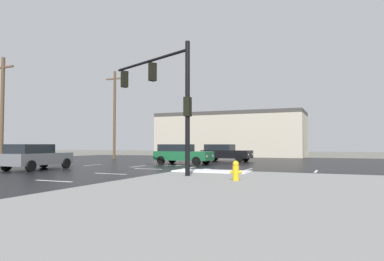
% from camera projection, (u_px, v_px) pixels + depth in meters
% --- Properties ---
extents(ground_plane, '(120.00, 120.00, 0.00)m').
position_uv_depth(ground_plane, '(163.00, 167.00, 24.04)').
color(ground_plane, slate).
extents(road_asphalt, '(44.00, 44.00, 0.02)m').
position_uv_depth(road_asphalt, '(163.00, 167.00, 24.04)').
color(road_asphalt, black).
rests_on(road_asphalt, ground_plane).
extents(sidewalk_corner, '(18.00, 18.00, 0.14)m').
position_uv_depth(sidewalk_corner, '(374.00, 208.00, 8.33)').
color(sidewalk_corner, gray).
rests_on(sidewalk_corner, ground_plane).
extents(snow_strip_curbside, '(4.00, 1.60, 0.06)m').
position_uv_depth(snow_strip_curbside, '(212.00, 171.00, 18.42)').
color(snow_strip_curbside, white).
rests_on(snow_strip_curbside, sidewalk_corner).
extents(lane_markings, '(36.15, 36.15, 0.01)m').
position_uv_depth(lane_markings, '(170.00, 169.00, 22.31)').
color(lane_markings, silver).
rests_on(lane_markings, road_asphalt).
extents(traffic_signal_mast, '(5.76, 2.80, 6.28)m').
position_uv_depth(traffic_signal_mast, '(165.00, 89.00, 17.44)').
color(traffic_signal_mast, black).
rests_on(traffic_signal_mast, sidewalk_corner).
extents(fire_hydrant, '(0.48, 0.26, 0.79)m').
position_uv_depth(fire_hydrant, '(236.00, 171.00, 13.89)').
color(fire_hydrant, gold).
rests_on(fire_hydrant, sidewalk_corner).
extents(strip_building_background, '(19.37, 8.00, 5.83)m').
position_uv_depth(strip_building_background, '(231.00, 135.00, 47.21)').
color(strip_building_background, '#BCB29E').
rests_on(strip_building_background, ground_plane).
extents(sedan_green, '(4.61, 2.21, 1.58)m').
position_uv_depth(sedan_green, '(182.00, 154.00, 27.43)').
color(sedan_green, '#195933').
rests_on(sedan_green, road_asphalt).
extents(sedan_grey, '(2.30, 4.64, 1.58)m').
position_uv_depth(sedan_grey, '(36.00, 156.00, 21.46)').
color(sedan_grey, slate).
rests_on(sedan_grey, road_asphalt).
extents(sedan_black, '(4.63, 2.26, 1.58)m').
position_uv_depth(sedan_black, '(225.00, 152.00, 31.92)').
color(sedan_black, black).
rests_on(sedan_black, road_asphalt).
extents(utility_pole_mid, '(2.20, 0.28, 8.52)m').
position_uv_depth(utility_pole_mid, '(2.00, 108.00, 27.47)').
color(utility_pole_mid, brown).
rests_on(utility_pole_mid, ground_plane).
extents(utility_pole_far, '(2.20, 0.28, 9.51)m').
position_uv_depth(utility_pole_far, '(115.00, 113.00, 37.46)').
color(utility_pole_far, brown).
rests_on(utility_pole_far, ground_plane).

